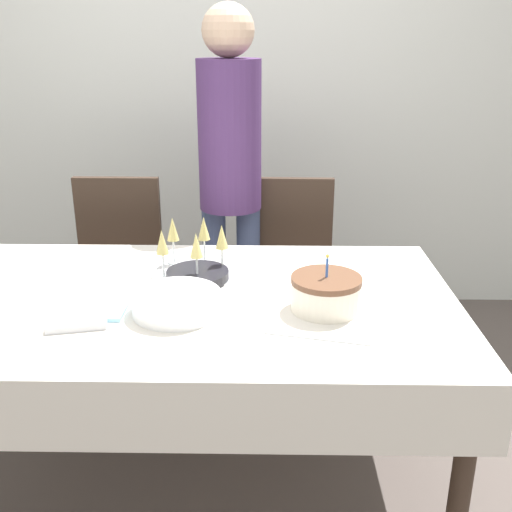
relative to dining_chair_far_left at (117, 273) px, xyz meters
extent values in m
plane|color=#564C47|center=(0.40, -0.82, -0.52)|extent=(12.00, 12.00, 0.00)
cube|color=silver|center=(0.40, 0.90, 0.83)|extent=(8.00, 0.05, 2.70)
cube|color=silver|center=(0.40, -0.82, 0.24)|extent=(1.79, 0.98, 0.03)
cube|color=silver|center=(0.40, -0.82, 0.15)|extent=(1.82, 1.01, 0.21)
cylinder|color=#38281E|center=(1.24, -1.26, -0.15)|extent=(0.06, 0.06, 0.74)
cylinder|color=#38281E|center=(1.24, -0.39, -0.15)|extent=(0.06, 0.06, 0.74)
cube|color=#38281E|center=(0.00, -0.08, -0.09)|extent=(0.42, 0.42, 0.04)
cube|color=#38281E|center=(0.00, 0.11, 0.18)|extent=(0.40, 0.04, 0.50)
cylinder|color=#38281E|center=(0.18, -0.27, -0.31)|extent=(0.04, 0.04, 0.41)
cylinder|color=#38281E|center=(-0.18, -0.26, -0.31)|extent=(0.04, 0.04, 0.41)
cylinder|color=#38281E|center=(0.18, 0.09, -0.31)|extent=(0.04, 0.04, 0.41)
cylinder|color=#38281E|center=(-0.18, 0.10, -0.31)|extent=(0.04, 0.04, 0.41)
cube|color=#38281E|center=(0.81, -0.08, -0.09)|extent=(0.43, 0.43, 0.04)
cube|color=#38281E|center=(0.81, 0.11, 0.18)|extent=(0.40, 0.05, 0.50)
cylinder|color=#38281E|center=(0.98, -0.27, -0.31)|extent=(0.04, 0.04, 0.41)
cylinder|color=#38281E|center=(0.62, -0.26, -0.31)|extent=(0.04, 0.04, 0.41)
cylinder|color=#38281E|center=(0.99, 0.09, -0.31)|extent=(0.04, 0.04, 0.41)
cylinder|color=#38281E|center=(0.63, 0.10, -0.31)|extent=(0.04, 0.04, 0.41)
cylinder|color=silver|center=(0.88, -0.91, 0.30)|extent=(0.21, 0.21, 0.09)
cylinder|color=brown|center=(0.88, -0.91, 0.35)|extent=(0.22, 0.22, 0.02)
cylinder|color=#3F72D8|center=(0.88, -0.91, 0.39)|extent=(0.01, 0.01, 0.06)
sphere|color=#F9CC4C|center=(0.88, -0.91, 0.43)|extent=(0.01, 0.01, 0.01)
cylinder|color=silver|center=(0.45, -0.62, 0.25)|extent=(0.32, 0.32, 0.01)
cylinder|color=silver|center=(0.54, -0.62, 0.26)|extent=(0.05, 0.05, 0.00)
cylinder|color=silver|center=(0.54, -0.62, 0.30)|extent=(0.01, 0.01, 0.08)
cone|color=#E0CC72|center=(0.54, -0.62, 0.39)|extent=(0.04, 0.04, 0.08)
cylinder|color=silver|center=(0.47, -0.52, 0.26)|extent=(0.05, 0.05, 0.00)
cylinder|color=silver|center=(0.47, -0.52, 0.30)|extent=(0.01, 0.01, 0.08)
cone|color=#E0CC72|center=(0.47, -0.52, 0.39)|extent=(0.04, 0.04, 0.08)
cylinder|color=silver|center=(0.36, -0.53, 0.26)|extent=(0.05, 0.05, 0.00)
cylinder|color=silver|center=(0.36, -0.53, 0.30)|extent=(0.01, 0.01, 0.08)
cone|color=#E0CC72|center=(0.36, -0.53, 0.39)|extent=(0.04, 0.04, 0.08)
cylinder|color=silver|center=(0.35, -0.68, 0.26)|extent=(0.05, 0.05, 0.00)
cylinder|color=silver|center=(0.35, -0.68, 0.30)|extent=(0.01, 0.01, 0.08)
cone|color=#E0CC72|center=(0.35, -0.68, 0.39)|extent=(0.04, 0.04, 0.08)
cylinder|color=silver|center=(0.47, -0.71, 0.26)|extent=(0.05, 0.05, 0.00)
cylinder|color=silver|center=(0.47, -0.71, 0.30)|extent=(0.01, 0.01, 0.08)
cone|color=#E0CC72|center=(0.47, -0.71, 0.39)|extent=(0.04, 0.04, 0.08)
cylinder|color=white|center=(0.43, -0.94, 0.26)|extent=(0.27, 0.27, 0.01)
cylinder|color=white|center=(0.43, -0.94, 0.26)|extent=(0.27, 0.27, 0.01)
cylinder|color=white|center=(0.43, -0.94, 0.27)|extent=(0.27, 0.27, 0.01)
cylinder|color=white|center=(0.43, -0.94, 0.28)|extent=(0.27, 0.27, 0.01)
cylinder|color=white|center=(0.43, -0.94, 0.28)|extent=(0.27, 0.27, 0.01)
cylinder|color=white|center=(0.43, -0.94, 0.29)|extent=(0.27, 0.27, 0.01)
cylinder|color=white|center=(0.43, -0.94, 0.30)|extent=(0.27, 0.27, 0.01)
cylinder|color=white|center=(0.43, -0.94, 0.30)|extent=(0.27, 0.27, 0.01)
cylinder|color=white|center=(0.43, -0.94, 0.31)|extent=(0.27, 0.27, 0.01)
cylinder|color=black|center=(0.46, -0.68, 0.26)|extent=(0.21, 0.21, 0.01)
cylinder|color=black|center=(0.46, -0.68, 0.26)|extent=(0.21, 0.21, 0.01)
cylinder|color=black|center=(0.46, -0.68, 0.27)|extent=(0.21, 0.21, 0.01)
cylinder|color=black|center=(0.46, -0.68, 0.28)|extent=(0.21, 0.21, 0.01)
cylinder|color=black|center=(0.46, -0.68, 0.28)|extent=(0.21, 0.21, 0.01)
cube|color=silver|center=(0.84, -1.10, 0.25)|extent=(0.30, 0.08, 0.00)
cube|color=silver|center=(0.15, -1.05, 0.26)|extent=(0.18, 0.09, 0.02)
cube|color=#8CC6E0|center=(0.20, -0.94, 0.26)|extent=(0.15, 0.15, 0.01)
cylinder|color=#3F4C72|center=(0.46, 0.06, -0.11)|extent=(0.11, 0.11, 0.82)
cylinder|color=#3F4C72|center=(0.62, 0.06, -0.11)|extent=(0.11, 0.11, 0.82)
cylinder|color=#4C2D60|center=(0.54, 0.06, 0.63)|extent=(0.28, 0.28, 0.65)
sphere|color=#D8B293|center=(0.54, 0.06, 1.07)|extent=(0.22, 0.22, 0.22)
camera|label=1|loc=(0.70, -2.59, 1.05)|focal=42.00mm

